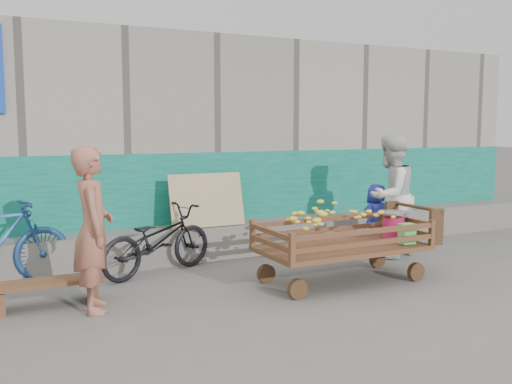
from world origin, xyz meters
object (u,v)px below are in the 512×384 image
child (376,219)px  bicycle_dark (157,240)px  vendor_man (93,229)px  woman (390,196)px  bench (48,287)px  banana_cart (340,230)px

child → bicycle_dark: (-3.05, 0.25, -0.07)m
vendor_man → woman: 4.02m
vendor_man → child: size_ratio=1.63×
bench → woman: (4.37, 0.20, 0.63)m
banana_cart → vendor_man: size_ratio=1.31×
bicycle_dark → child: bearing=-115.3°
bicycle_dark → bench: bearing=98.1°
woman → bicycle_dark: 3.12m
bench → woman: size_ratio=0.64×
banana_cart → bench: size_ratio=1.95×
bench → vendor_man: size_ratio=0.67×
bench → vendor_man: 0.77m
vendor_man → child: (3.98, 0.80, -0.30)m
banana_cart → woman: size_ratio=1.24×
vendor_man → child: bearing=-70.4°
banana_cart → child: (1.33, 1.02, -0.11)m
bench → woman: bearing=2.6°
woman → child: 0.44m
banana_cart → vendor_man: (-2.66, 0.23, 0.19)m
vendor_man → bicycle_dark: vendor_man is taller
woman → child: woman is taller
woman → bicycle_dark: bearing=-29.3°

